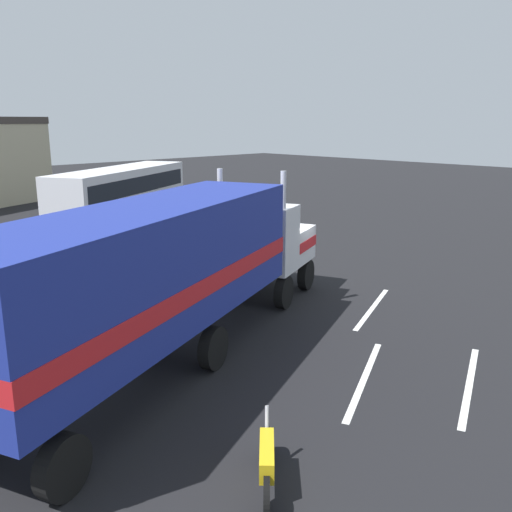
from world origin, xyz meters
TOP-DOWN VIEW (x-y plane):
  - ground_plane at (0.00, 0.00)m, footprint 120.00×120.00m
  - lane_stripe_near at (0.77, -3.50)m, footprint 4.17×1.72m
  - lane_stripe_mid at (-3.66, -6.24)m, footprint 4.07×1.98m
  - lane_stripe_far at (-2.16, -8.15)m, footprint 4.17×1.71m
  - semi_truck at (-6.18, -2.21)m, footprint 14.04×7.69m
  - person_bystander at (-3.43, 1.12)m, footprint 0.38×0.48m
  - parked_bus at (2.37, 14.36)m, footprint 10.89×7.47m
  - parked_car at (-6.39, 7.99)m, footprint 4.71×3.76m
  - motorcycle at (-8.21, -7.40)m, footprint 1.58×1.54m

SIDE VIEW (x-z plane):
  - ground_plane at x=0.00m, z-range 0.00..0.00m
  - lane_stripe_near at x=0.77m, z-range 0.00..0.01m
  - lane_stripe_mid at x=-3.66m, z-range 0.00..0.01m
  - lane_stripe_far at x=-2.16m, z-range 0.00..0.01m
  - motorcycle at x=-8.21m, z-range -0.08..1.04m
  - parked_car at x=-6.39m, z-range 0.02..1.59m
  - person_bystander at x=-3.43m, z-range 0.08..1.71m
  - parked_bus at x=2.37m, z-range 0.37..3.77m
  - semi_truck at x=-6.18m, z-range 0.27..4.77m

